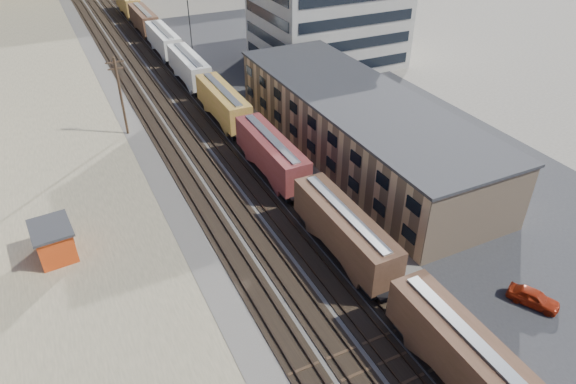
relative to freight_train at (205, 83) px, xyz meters
name	(u,v)px	position (x,y,z in m)	size (l,w,h in m)	color
ground	(364,345)	(-3.80, -47.38, -2.79)	(300.00, 300.00, 0.00)	#6B6356
ballast_bed	(176,99)	(-3.80, 2.62, -2.76)	(18.00, 200.00, 0.06)	#4C4742
dirt_yard	(32,160)	(-23.80, -7.38, -2.78)	(24.00, 180.00, 0.03)	#72694E
asphalt_lot	(359,110)	(18.20, -12.38, -2.77)	(26.00, 120.00, 0.04)	#232326
rail_tracks	(172,100)	(-4.35, 2.62, -2.68)	(11.40, 200.00, 0.24)	black
freight_train	(205,83)	(0.00, 0.00, 0.00)	(3.00, 119.74, 4.46)	black
warehouse	(357,125)	(11.18, -22.38, 0.86)	(12.40, 40.40, 7.25)	tan
office_tower	(328,6)	(24.15, 7.58, 6.47)	(22.60, 18.60, 18.45)	#9E998E
utility_pole_north	(121,95)	(-12.30, -5.38, 2.50)	(2.20, 0.32, 10.00)	#382619
radio_mast	(189,15)	(2.20, 12.62, 6.33)	(1.20, 0.16, 18.00)	black
maintenance_shed	(54,241)	(-22.79, -26.93, -1.18)	(3.68, 4.57, 3.16)	#BF3B12
parked_car_red	(534,298)	(10.37, -49.79, -2.13)	(1.58, 3.92, 1.33)	#9D260E
parked_car_silver	(497,177)	(21.16, -35.12, -1.97)	(2.31, 5.68, 1.65)	#A3A6AB
parked_car_blue	(310,72)	(18.34, 2.33, -2.07)	(2.39, 5.18, 1.44)	navy
parked_car_far	(364,56)	(30.20, 4.80, -1.96)	(1.96, 4.88, 1.66)	silver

